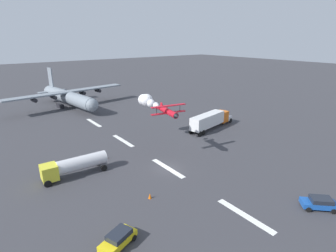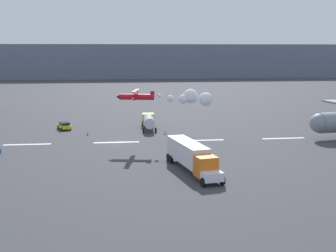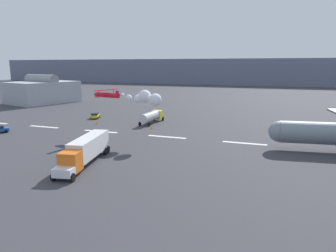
# 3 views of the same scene
# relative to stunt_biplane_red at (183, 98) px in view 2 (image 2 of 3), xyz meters

# --- Properties ---
(ground_plane) EXTENTS (440.00, 440.00, 0.00)m
(ground_plane) POSITION_rel_stunt_biplane_red_xyz_m (-11.16, 4.18, -8.22)
(ground_plane) COLOR #38383D
(ground_plane) RESTS_ON ground
(runway_stripe_2) EXTENTS (8.00, 0.90, 0.01)m
(runway_stripe_2) POSITION_rel_stunt_biplane_red_xyz_m (-26.42, 4.18, -8.22)
(runway_stripe_2) COLOR white
(runway_stripe_2) RESTS_ON ground
(runway_stripe_3) EXTENTS (8.00, 0.90, 0.01)m
(runway_stripe_3) POSITION_rel_stunt_biplane_red_xyz_m (-11.16, 4.18, -8.22)
(runway_stripe_3) COLOR white
(runway_stripe_3) RESTS_ON ground
(runway_stripe_4) EXTENTS (8.00, 0.90, 0.01)m
(runway_stripe_4) POSITION_rel_stunt_biplane_red_xyz_m (4.10, 4.18, -8.22)
(runway_stripe_4) COLOR white
(runway_stripe_4) RESTS_ON ground
(runway_stripe_5) EXTENTS (8.00, 0.90, 0.01)m
(runway_stripe_5) POSITION_rel_stunt_biplane_red_xyz_m (19.35, 4.18, -8.22)
(runway_stripe_5) COLOR white
(runway_stripe_5) RESTS_ON ground
(mountain_ridge_distant) EXTENTS (396.00, 16.00, 18.70)m
(mountain_ridge_distant) POSITION_rel_stunt_biplane_red_xyz_m (-11.16, 177.43, 1.13)
(mountain_ridge_distant) COLOR slate
(mountain_ridge_distant) RESTS_ON ground
(stunt_biplane_red) EXTENTS (16.01, 6.57, 2.81)m
(stunt_biplane_red) POSITION_rel_stunt_biplane_red_xyz_m (0.00, 0.00, 0.00)
(stunt_biplane_red) COLOR red
(semi_truck_orange) EXTENTS (5.63, 14.54, 3.70)m
(semi_truck_orange) POSITION_rel_stunt_biplane_red_xyz_m (-1.22, -15.81, -6.10)
(semi_truck_orange) COLOR silver
(semi_truck_orange) RESTS_ON ground
(fuel_tanker_truck) EXTENTS (3.08, 9.74, 2.90)m
(fuel_tanker_truck) POSITION_rel_stunt_biplane_red_xyz_m (-4.47, 16.96, -6.47)
(fuel_tanker_truck) COLOR yellow
(fuel_tanker_truck) RESTS_ON ground
(airport_staff_sedan) EXTENTS (3.14, 4.44, 1.52)m
(airport_staff_sedan) POSITION_rel_stunt_biplane_red_xyz_m (-21.66, 18.39, -7.41)
(airport_staff_sedan) COLOR yellow
(airport_staff_sedan) RESTS_ON ground
(traffic_cone_near) EXTENTS (0.44, 0.44, 0.75)m
(traffic_cone_near) POSITION_rel_stunt_biplane_red_xyz_m (-16.57, 11.22, -7.85)
(traffic_cone_near) COLOR orange
(traffic_cone_near) RESTS_ON ground
(traffic_cone_far) EXTENTS (0.44, 0.44, 0.75)m
(traffic_cone_far) POSITION_rel_stunt_biplane_red_xyz_m (-1.83, 10.53, -7.85)
(traffic_cone_far) COLOR orange
(traffic_cone_far) RESTS_ON ground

